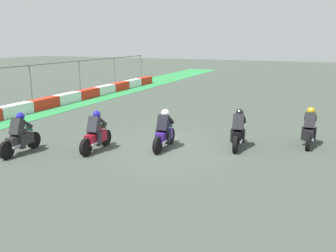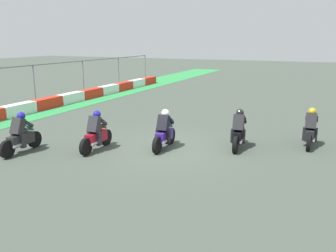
# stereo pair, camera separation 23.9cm
# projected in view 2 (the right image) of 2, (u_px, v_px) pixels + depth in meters

# --- Properties ---
(ground_plane) EXTENTS (120.00, 120.00, 0.00)m
(ground_plane) POSITION_uv_depth(u_px,v_px,m) (168.00, 148.00, 13.95)
(ground_plane) COLOR #414A41
(rider_lane_a) EXTENTS (2.04, 0.54, 1.51)m
(rider_lane_a) POSITION_uv_depth(u_px,v_px,m) (310.00, 131.00, 14.08)
(rider_lane_a) COLOR black
(rider_lane_a) RESTS_ON ground_plane
(rider_lane_b) EXTENTS (2.04, 0.56, 1.51)m
(rider_lane_b) POSITION_uv_depth(u_px,v_px,m) (239.00, 132.00, 13.83)
(rider_lane_b) COLOR black
(rider_lane_b) RESTS_ON ground_plane
(rider_lane_c) EXTENTS (2.04, 0.55, 1.51)m
(rider_lane_c) POSITION_uv_depth(u_px,v_px,m) (164.00, 133.00, 13.77)
(rider_lane_c) COLOR black
(rider_lane_c) RESTS_ON ground_plane
(rider_lane_d) EXTENTS (2.04, 0.55, 1.51)m
(rider_lane_d) POSITION_uv_depth(u_px,v_px,m) (96.00, 134.00, 13.55)
(rider_lane_d) COLOR black
(rider_lane_d) RESTS_ON ground_plane
(rider_lane_e) EXTENTS (2.04, 0.55, 1.51)m
(rider_lane_e) POSITION_uv_depth(u_px,v_px,m) (21.00, 136.00, 13.27)
(rider_lane_e) COLOR black
(rider_lane_e) RESTS_ON ground_plane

